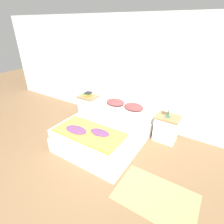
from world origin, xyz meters
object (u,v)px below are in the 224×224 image
(bed, at_px, (107,130))
(book_stack, at_px, (88,94))
(pillow_left, at_px, (115,102))
(nightstand_right, at_px, (166,128))
(nightstand_left, at_px, (89,106))
(dog, at_px, (110,115))
(table_lamp, at_px, (170,106))
(pillow_right, at_px, (134,107))

(bed, distance_m, book_stack, 1.35)
(pillow_left, bearing_deg, nightstand_right, -2.40)
(nightstand_left, bearing_deg, bed, -32.60)
(bed, distance_m, dog, 0.36)
(pillow_left, distance_m, table_lamp, 1.37)
(table_lamp, bearing_deg, book_stack, 179.82)
(nightstand_left, height_order, pillow_right, pillow_right)
(pillow_right, bearing_deg, dog, -108.77)
(nightstand_left, height_order, table_lamp, table_lamp)
(bed, xyz_separation_m, pillow_right, (0.26, 0.75, 0.33))
(pillow_right, bearing_deg, nightstand_left, -177.60)
(nightstand_left, bearing_deg, nightstand_right, 0.00)
(nightstand_left, xyz_separation_m, nightstand_right, (2.17, 0.00, 0.00))
(nightstand_right, relative_size, dog, 0.89)
(nightstand_left, relative_size, nightstand_right, 1.00)
(pillow_right, relative_size, book_stack, 2.11)
(nightstand_right, height_order, pillow_right, pillow_right)
(pillow_left, distance_m, pillow_right, 0.51)
(nightstand_left, xyz_separation_m, pillow_right, (1.34, 0.06, 0.28))
(nightstand_right, height_order, pillow_left, pillow_left)
(nightstand_left, distance_m, pillow_right, 1.37)
(bed, distance_m, pillow_right, 0.86)
(book_stack, bearing_deg, dog, -28.88)
(table_lamp, bearing_deg, pillow_right, 175.77)
(dog, bearing_deg, book_stack, 151.12)
(pillow_right, bearing_deg, bed, -108.85)
(nightstand_left, bearing_deg, pillow_right, 2.40)
(pillow_right, distance_m, dog, 0.71)
(pillow_left, xyz_separation_m, book_stack, (-0.83, -0.05, 0.06))
(bed, height_order, table_lamp, table_lamp)
(book_stack, bearing_deg, table_lamp, -0.18)
(bed, xyz_separation_m, nightstand_left, (-1.08, 0.69, 0.04))
(nightstand_left, distance_m, dog, 1.31)
(nightstand_left, xyz_separation_m, table_lamp, (2.17, -0.00, 0.55))
(nightstand_right, xyz_separation_m, pillow_right, (-0.83, 0.06, 0.28))
(nightstand_left, distance_m, table_lamp, 2.24)
(nightstand_right, distance_m, pillow_left, 1.37)
(dog, xyz_separation_m, book_stack, (-1.11, 0.61, 0.04))
(nightstand_left, height_order, dog, dog)
(nightstand_right, height_order, book_stack, book_stack)
(dog, bearing_deg, nightstand_right, 30.13)
(bed, distance_m, pillow_left, 0.86)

